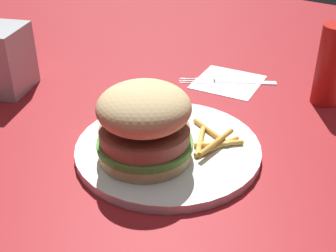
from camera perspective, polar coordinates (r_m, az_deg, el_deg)
The scene contains 8 objects.
ground_plane at distance 0.65m, azimuth 0.75°, elevation -1.88°, with size 1.60×1.60×0.00m, color maroon.
plate at distance 0.62m, azimuth 0.00°, elevation -2.87°, with size 0.25×0.25×0.01m, color white.
sandwich at distance 0.57m, azimuth -2.94°, elevation 0.33°, with size 0.12×0.12×0.10m.
fries_pile at distance 0.62m, azimuth 5.69°, elevation -1.84°, with size 0.08×0.09×0.01m.
napkin at distance 0.82m, azimuth 7.50°, elevation 5.50°, with size 0.11×0.11×0.00m, color white.
fork at distance 0.82m, azimuth 7.40°, elevation 5.66°, with size 0.10×0.16×0.00m.
napkin_dispenser at distance 0.81m, azimuth -19.40°, elevation 7.79°, with size 0.09×0.06×0.11m, color #B7BABF.
ketchup_bottle at distance 0.76m, azimuth 19.61°, elevation 7.12°, with size 0.04×0.04×0.13m, color #B21914.
Camera 1 is at (0.46, 0.30, 0.35)m, focal length 48.90 mm.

